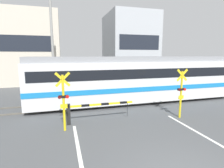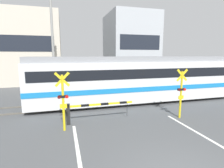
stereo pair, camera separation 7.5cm
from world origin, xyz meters
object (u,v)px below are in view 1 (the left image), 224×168
commuter_train (137,78)px  crossing_barrier_near (86,109)px  crossing_signal_right (181,91)px  pedestrian (89,83)px  crossing_barrier_far (123,86)px  crossing_signal_left (64,99)px

commuter_train → crossing_barrier_near: commuter_train is taller
crossing_signal_right → pedestrian: bearing=115.1°
pedestrian → crossing_barrier_far: bearing=-32.2°
crossing_barrier_far → crossing_signal_right: size_ratio=1.29×
pedestrian → crossing_signal_right: bearing=-64.9°
crossing_barrier_near → crossing_barrier_far: 7.17m
commuter_train → crossing_signal_left: commuter_train is taller
crossing_signal_left → crossing_signal_right: 6.29m
commuter_train → crossing_signal_right: commuter_train is taller
crossing_signal_right → commuter_train: bearing=104.3°
crossing_barrier_far → crossing_signal_right: 6.70m
crossing_signal_left → crossing_barrier_far: bearing=51.6°
crossing_signal_right → crossing_barrier_far: bearing=99.4°
crossing_signal_left → pedestrian: crossing_signal_left is taller
crossing_barrier_near → crossing_signal_left: crossing_signal_left is taller
crossing_signal_left → pedestrian: size_ratio=1.75×
crossing_signal_left → crossing_signal_right: (6.29, 0.00, 0.00)m
crossing_barrier_near → crossing_signal_right: bearing=-7.5°
crossing_barrier_near → crossing_barrier_far: (4.12, 5.87, 0.00)m
crossing_signal_left → commuter_train: bearing=35.8°
crossing_barrier_near → pedestrian: size_ratio=2.26×
crossing_barrier_far → crossing_signal_right: (1.09, -6.56, 0.78)m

